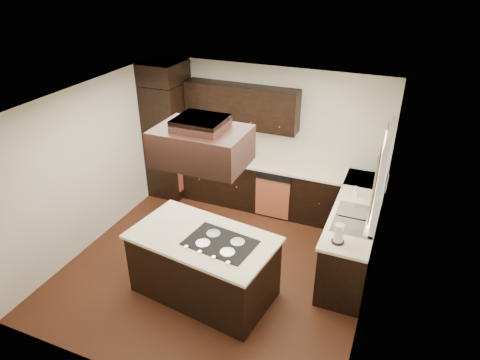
{
  "coord_description": "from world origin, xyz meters",
  "views": [
    {
      "loc": [
        2.22,
        -4.54,
        4.12
      ],
      "look_at": [
        0.1,
        0.6,
        1.15
      ],
      "focal_mm": 32.0,
      "sensor_mm": 36.0,
      "label": 1
    }
  ],
  "objects_px": {
    "range_hood": "(202,146)",
    "island": "(204,266)",
    "oven_column": "(169,140)",
    "spice_rack": "(239,150)"
  },
  "relations": [
    {
      "from": "range_hood",
      "to": "spice_rack",
      "type": "xyz_separation_m",
      "value": [
        -0.5,
        2.32,
        -1.1
      ]
    },
    {
      "from": "oven_column",
      "to": "island",
      "type": "height_order",
      "value": "oven_column"
    },
    {
      "from": "island",
      "to": "range_hood",
      "type": "xyz_separation_m",
      "value": [
        0.02,
        0.05,
        1.72
      ]
    },
    {
      "from": "oven_column",
      "to": "island",
      "type": "relative_size",
      "value": 1.18
    },
    {
      "from": "range_hood",
      "to": "island",
      "type": "bearing_deg",
      "value": -115.74
    },
    {
      "from": "range_hood",
      "to": "spice_rack",
      "type": "relative_size",
      "value": 3.06
    },
    {
      "from": "oven_column",
      "to": "range_hood",
      "type": "height_order",
      "value": "range_hood"
    },
    {
      "from": "island",
      "to": "range_hood",
      "type": "distance_m",
      "value": 1.72
    },
    {
      "from": "island",
      "to": "range_hood",
      "type": "height_order",
      "value": "range_hood"
    },
    {
      "from": "oven_column",
      "to": "spice_rack",
      "type": "height_order",
      "value": "oven_column"
    }
  ]
}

